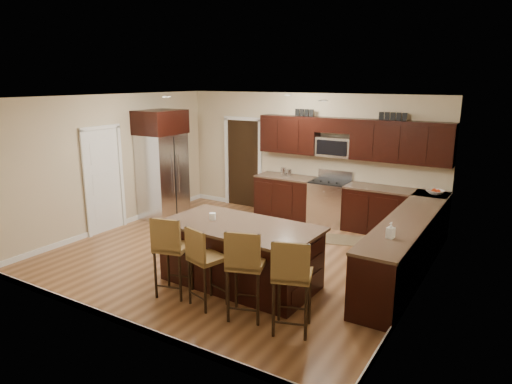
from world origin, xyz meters
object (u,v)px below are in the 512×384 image
Objects in this scene: stool_extra at (292,276)px; stool_mid at (203,258)px; range at (329,202)px; stool_left at (170,247)px; refrigerator at (162,164)px; island at (241,256)px; stool_right at (245,264)px.

stool_mid is at bearing 161.40° from stool_extra.
stool_left is at bearing -98.06° from range.
refrigerator is (-2.70, 2.80, 0.47)m from stool_left.
stool_extra is (1.27, -4.25, 0.28)m from range.
stool_extra reaches higher than island.
range is 0.95× the size of stool_left.
stool_right reaches higher than stool_mid.
island is 1.97× the size of stool_extra.
stool_left is at bearing 161.58° from stool_right.
stool_left is (-0.60, -0.85, 0.30)m from island.
stool_extra is at bearing -31.77° from island.
stool_extra reaches higher than range.
island is at bearing 103.97° from stool_mid.
stool_mid is 4.33m from refrigerator.
island is (-0.00, -3.41, -0.04)m from range.
island is at bearing -30.67° from refrigerator.
refrigerator is at bearing -156.26° from range.
island is at bearing 107.94° from stool_right.
range is at bearing 67.28° from stool_left.
stool_right is 1.00× the size of stool_extra.
stool_mid is at bearing -90.51° from range.
range is 4.30m from stool_left.
island is 1.97× the size of stool_right.
refrigerator reaches higher than stool_left.
island is 3.91m from refrigerator.
range is 3.41m from island.
refrigerator is (-3.30, -1.45, 0.73)m from range.
stool_extra is (1.31, -0.00, 0.06)m from stool_mid.
refrigerator is at bearing 130.07° from stool_extra.
stool_left reaches higher than range.
range is 0.93× the size of stool_right.
island is 2.01× the size of stool_left.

